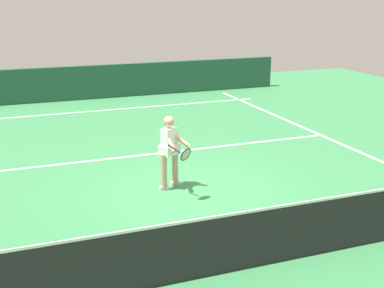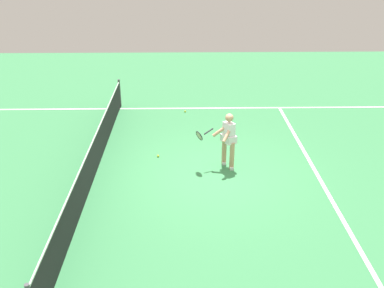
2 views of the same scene
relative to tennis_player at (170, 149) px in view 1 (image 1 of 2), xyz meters
The scene contains 7 objects.
ground_plane 0.99m from the tennis_player, 138.75° to the left, with size 27.65×27.65×0.00m, color #38844C.
court_back_wall 10.01m from the tennis_player, 92.16° to the right, with size 14.99×0.24×1.29m, color #23513D.
baseline_marking 7.86m from the tennis_player, 92.77° to the right, with size 10.99×0.10×0.01m, color white.
service_line_marking 2.55m from the tennis_player, 99.01° to the right, with size 9.99×0.10×0.01m, color white.
court_net 3.58m from the tennis_player, 96.08° to the left, with size 10.67×0.08×1.03m.
tennis_player is the anchor object (origin of this frame).
tennis_ball_near 2.17m from the tennis_player, 72.20° to the left, with size 0.07×0.07×0.07m, color #D1E533.
Camera 1 is at (3.54, 9.32, 3.99)m, focal length 47.97 mm.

